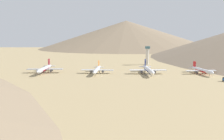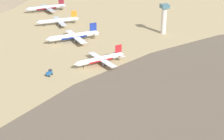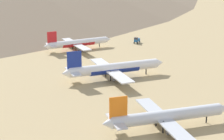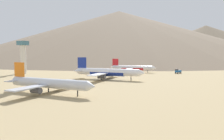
{
  "view_description": "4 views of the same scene",
  "coord_description": "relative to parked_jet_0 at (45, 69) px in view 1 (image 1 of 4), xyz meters",
  "views": [
    {
      "loc": [
        216.37,
        -14.41,
        37.0
      ],
      "look_at": [
        10.4,
        -40.37,
        5.11
      ],
      "focal_mm": 31.46,
      "sensor_mm": 36.0,
      "label": 1
    },
    {
      "loc": [
        59.08,
        285.37,
        98.47
      ],
      "look_at": [
        -7.2,
        81.1,
        5.3
      ],
      "focal_mm": 55.63,
      "sensor_mm": 36.0,
      "label": 2
    },
    {
      "loc": [
        -40.58,
        -169.89,
        56.2
      ],
      "look_at": [
        -0.4,
        -4.97,
        5.05
      ],
      "focal_mm": 63.63,
      "sensor_mm": 36.0,
      "label": 3
    },
    {
      "loc": [
        73.0,
        -124.72,
        16.97
      ],
      "look_at": [
        7.11,
        -5.38,
        6.68
      ],
      "focal_mm": 34.86,
      "sensor_mm": 36.0,
      "label": 4
    }
  ],
  "objects": [
    {
      "name": "parked_jet_3",
      "position": [
        -14.85,
        173.92,
        -0.68
      ],
      "size": [
        42.17,
        34.63,
        12.3
      ],
      "color": "white",
      "rests_on": "ground"
    },
    {
      "name": "parked_jet_2",
      "position": [
        -7.54,
        115.66,
        0.03
      ],
      "size": [
        50.02,
        40.84,
        14.44
      ],
      "color": "white",
      "rests_on": "ground"
    },
    {
      "name": "parked_jet_1",
      "position": [
        -3.72,
        59.48,
        -0.39
      ],
      "size": [
        45.13,
        36.68,
        13.01
      ],
      "color": "silver",
      "rests_on": "ground"
    },
    {
      "name": "control_tower",
      "position": [
        -92.33,
        118.92,
        10.79
      ],
      "size": [
        7.2,
        7.2,
        27.75
      ],
      "color": "beige",
      "rests_on": "ground"
    },
    {
      "name": "desert_hill_2",
      "position": [
        -681.1,
        54.02,
        55.96
      ],
      "size": [
        746.3,
        746.3,
        121.45
      ],
      "primitive_type": "cone",
      "color": "#847056",
      "rests_on": "ground"
    },
    {
      "name": "ground_plane",
      "position": [
        -8.61,
        117.34,
        -4.77
      ],
      "size": [
        1800.0,
        1800.0,
        0.0
      ],
      "primitive_type": "plane",
      "color": "tan"
    },
    {
      "name": "parked_jet_0",
      "position": [
        0.0,
        0.0,
        0.0
      ],
      "size": [
        49.63,
        40.57,
        14.34
      ],
      "color": "#B2B7C1",
      "rests_on": "ground"
    }
  ]
}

